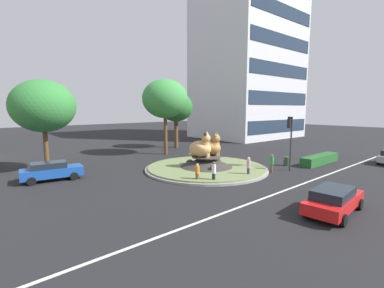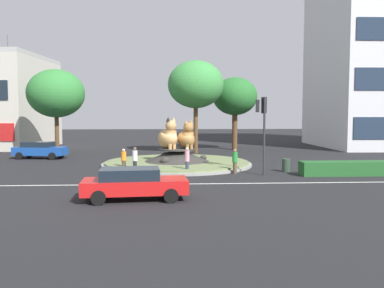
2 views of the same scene
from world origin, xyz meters
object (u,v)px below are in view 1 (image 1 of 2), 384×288
(pedestrian_green_shirt, at_px, (272,163))
(third_tree_left, at_px, (176,107))
(second_tree_near_tower, at_px, (165,99))
(pedestrian_orange_shirt, at_px, (197,173))
(pedestrian_pink_shirt, at_px, (249,166))
(broadleaf_tree_behind_island, at_px, (43,106))
(pedestrian_white_shirt, at_px, (214,172))
(parked_car_right, at_px, (334,200))
(litter_bin, at_px, (286,161))
(hatchback_near_shophouse, at_px, (51,171))
(office_tower, at_px, (248,61))
(cat_statue_tabby, at_px, (212,147))
(cat_statue_calico, at_px, (201,148))
(traffic_light_mast, at_px, (290,131))

(pedestrian_green_shirt, bearing_deg, third_tree_left, 153.89)
(second_tree_near_tower, height_order, pedestrian_orange_shirt, second_tree_near_tower)
(pedestrian_green_shirt, xyz_separation_m, pedestrian_orange_shirt, (-7.52, 1.79, -0.06))
(pedestrian_pink_shirt, bearing_deg, broadleaf_tree_behind_island, -19.66)
(third_tree_left, distance_m, pedestrian_white_shirt, 20.42)
(pedestrian_pink_shirt, distance_m, parked_car_right, 8.44)
(litter_bin, bearing_deg, third_tree_left, 92.19)
(pedestrian_white_shirt, xyz_separation_m, litter_bin, (10.30, -0.21, -0.47))
(parked_car_right, xyz_separation_m, litter_bin, (9.60, 8.38, -0.32))
(parked_car_right, bearing_deg, hatchback_near_shophouse, 114.56)
(pedestrian_white_shirt, bearing_deg, third_tree_left, -173.16)
(second_tree_near_tower, bearing_deg, office_tower, 15.80)
(pedestrian_orange_shirt, bearing_deg, second_tree_near_tower, 126.30)
(cat_statue_tabby, height_order, pedestrian_green_shirt, cat_statue_tabby)
(cat_statue_calico, height_order, pedestrian_pink_shirt, cat_statue_calico)
(cat_statue_tabby, bearing_deg, office_tower, 103.61)
(second_tree_near_tower, distance_m, pedestrian_pink_shirt, 15.35)
(traffic_light_mast, height_order, litter_bin, traffic_light_mast)
(traffic_light_mast, xyz_separation_m, pedestrian_pink_shirt, (-4.83, 0.91, -2.74))
(parked_car_right, bearing_deg, office_tower, 39.69)
(third_tree_left, distance_m, parked_car_right, 27.87)
(pedestrian_orange_shirt, relative_size, hatchback_near_shophouse, 0.33)
(broadleaf_tree_behind_island, bearing_deg, traffic_light_mast, -40.12)
(traffic_light_mast, bearing_deg, cat_statue_tabby, 44.07)
(litter_bin, bearing_deg, pedestrian_white_shirt, 178.82)
(pedestrian_green_shirt, height_order, pedestrian_white_shirt, pedestrian_white_shirt)
(broadleaf_tree_behind_island, xyz_separation_m, third_tree_left, (18.38, 4.45, -0.05))
(hatchback_near_shophouse, bearing_deg, third_tree_left, 31.62)
(hatchback_near_shophouse, bearing_deg, pedestrian_white_shirt, -36.31)
(office_tower, bearing_deg, cat_statue_calico, -147.89)
(parked_car_right, bearing_deg, cat_statue_calico, 78.20)
(traffic_light_mast, xyz_separation_m, pedestrian_orange_shirt, (-9.19, 2.50, -2.88))
(third_tree_left, bearing_deg, cat_statue_calico, -118.77)
(office_tower, height_order, pedestrian_pink_shirt, office_tower)
(pedestrian_orange_shirt, xyz_separation_m, parked_car_right, (1.56, -9.55, -0.03))
(office_tower, xyz_separation_m, pedestrian_white_shirt, (-30.53, -20.64, -14.29))
(broadleaf_tree_behind_island, bearing_deg, hatchback_near_shophouse, -98.15)
(office_tower, xyz_separation_m, parked_car_right, (-29.82, -29.24, -14.43))
(cat_statue_calico, distance_m, pedestrian_pink_shirt, 4.81)
(cat_statue_tabby, xyz_separation_m, pedestrian_pink_shirt, (-0.15, -4.48, -1.17))
(pedestrian_orange_shirt, bearing_deg, litter_bin, 55.47)
(cat_statue_tabby, relative_size, parked_car_right, 0.52)
(hatchback_near_shophouse, bearing_deg, cat_statue_tabby, -14.05)
(office_tower, height_order, pedestrian_green_shirt, office_tower)
(second_tree_near_tower, bearing_deg, parked_car_right, -101.01)
(cat_statue_tabby, xyz_separation_m, pedestrian_orange_shirt, (-4.51, -2.89, -1.31))
(cat_statue_tabby, relative_size, litter_bin, 2.81)
(traffic_light_mast, relative_size, litter_bin, 5.59)
(second_tree_near_tower, bearing_deg, pedestrian_white_shirt, -110.38)
(broadleaf_tree_behind_island, bearing_deg, cat_statue_tabby, -35.99)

